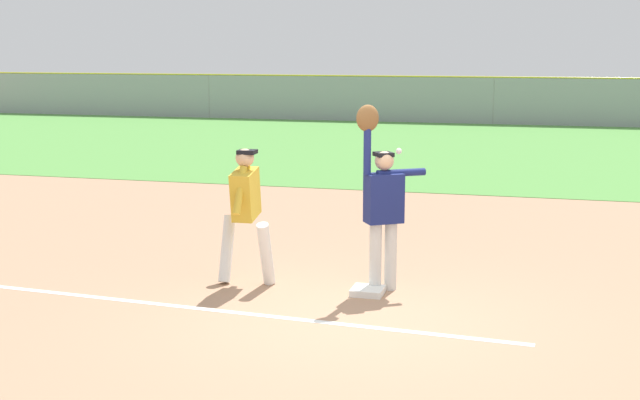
% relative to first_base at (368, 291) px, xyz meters
% --- Properties ---
extents(ground_plane, '(74.76, 74.76, 0.00)m').
position_rel_first_base_xyz_m(ground_plane, '(0.05, -0.94, -0.04)').
color(ground_plane, tan).
extents(outfield_grass, '(46.81, 16.27, 0.01)m').
position_rel_first_base_xyz_m(outfield_grass, '(0.05, 15.49, -0.04)').
color(outfield_grass, '#549342').
rests_on(outfield_grass, ground_plane).
extents(chalk_foul_line, '(11.98, 0.96, 0.01)m').
position_rel_first_base_xyz_m(chalk_foul_line, '(-4.00, -0.90, -0.04)').
color(chalk_foul_line, white).
rests_on(chalk_foul_line, ground_plane).
extents(first_base, '(0.38, 0.38, 0.08)m').
position_rel_first_base_xyz_m(first_base, '(0.00, 0.00, 0.00)').
color(first_base, white).
rests_on(first_base, ground_plane).
extents(fielder, '(0.81, 0.58, 2.28)m').
position_rel_first_base_xyz_m(fielder, '(0.12, 0.21, 1.08)').
color(fielder, silver).
rests_on(fielder, ground_plane).
extents(runner, '(0.74, 0.84, 1.72)m').
position_rel_first_base_xyz_m(runner, '(-1.57, 0.05, 0.96)').
color(runner, white).
rests_on(runner, ground_plane).
extents(baseball, '(0.07, 0.07, 0.07)m').
position_rel_first_base_xyz_m(baseball, '(0.28, 0.45, 1.66)').
color(baseball, white).
extents(outfield_fence, '(46.89, 0.08, 1.84)m').
position_rel_first_base_xyz_m(outfield_fence, '(0.05, 23.62, 0.88)').
color(outfield_fence, '#93999E').
rests_on(outfield_fence, ground_plane).
extents(parked_car_green, '(4.54, 2.39, 1.25)m').
position_rel_first_base_xyz_m(parked_car_green, '(-4.70, 26.07, 0.63)').
color(parked_car_green, '#1E6B33').
rests_on(parked_car_green, ground_plane).
extents(parked_car_black, '(4.51, 2.33, 1.25)m').
position_rel_first_base_xyz_m(parked_car_black, '(-0.11, 26.85, 0.63)').
color(parked_car_black, black).
rests_on(parked_car_black, ground_plane).
extents(parked_car_tan, '(4.54, 2.40, 1.25)m').
position_rel_first_base_xyz_m(parked_car_tan, '(4.83, 25.98, 0.63)').
color(parked_car_tan, tan).
rests_on(parked_car_tan, ground_plane).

